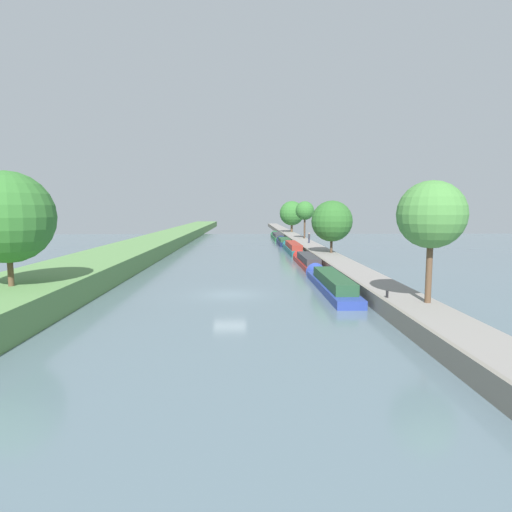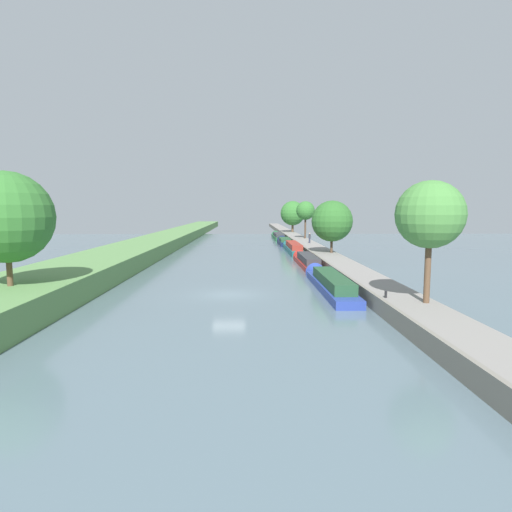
{
  "view_description": "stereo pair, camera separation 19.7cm",
  "coord_description": "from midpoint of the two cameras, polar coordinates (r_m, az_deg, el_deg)",
  "views": [
    {
      "loc": [
        1.28,
        -32.34,
        6.57
      ],
      "look_at": [
        2.44,
        17.98,
        1.0
      ],
      "focal_mm": 29.98,
      "sensor_mm": 36.0,
      "label": 1
    },
    {
      "loc": [
        1.47,
        -32.35,
        6.57
      ],
      "look_at": [
        2.44,
        17.98,
        1.0
      ],
      "focal_mm": 29.98,
      "sensor_mm": 36.0,
      "label": 2
    }
  ],
  "objects": [
    {
      "name": "ground_plane",
      "position": [
        33.03,
        -3.48,
        -5.17
      ],
      "size": [
        160.0,
        160.0,
        0.0
      ],
      "primitive_type": "plane",
      "color": "slate"
    },
    {
      "name": "left_grassy_bank",
      "position": [
        36.06,
        -25.54,
        -3.33
      ],
      "size": [
        7.43,
        260.0,
        1.84
      ],
      "color": "#5B894C",
      "rests_on": "ground_plane"
    },
    {
      "name": "right_towpath",
      "position": [
        34.38,
        15.8,
        -4.07
      ],
      "size": [
        3.06,
        260.0,
        1.03
      ],
      "color": "gray",
      "rests_on": "ground_plane"
    },
    {
      "name": "stone_quay",
      "position": [
        33.93,
        13.12,
        -4.09
      ],
      "size": [
        0.25,
        260.0,
        1.08
      ],
      "color": "gray",
      "rests_on": "ground_plane"
    },
    {
      "name": "narrowboat_blue",
      "position": [
        35.62,
        9.89,
        -3.47
      ],
      "size": [
        1.98,
        14.88,
        2.05
      ],
      "color": "#283D93",
      "rests_on": "ground_plane"
    },
    {
      "name": "narrowboat_red",
      "position": [
        50.19,
        6.88,
        -0.63
      ],
      "size": [
        1.87,
        13.54,
        1.95
      ],
      "color": "maroon",
      "rests_on": "ground_plane"
    },
    {
      "name": "narrowboat_teal",
      "position": [
        65.26,
        5.03,
        1.08
      ],
      "size": [
        1.85,
        15.66,
        2.03
      ],
      "color": "#195B60",
      "rests_on": "ground_plane"
    },
    {
      "name": "narrowboat_navy",
      "position": [
        79.01,
        3.83,
        1.92
      ],
      "size": [
        2.09,
        10.58,
        1.99
      ],
      "color": "#141E42",
      "rests_on": "ground_plane"
    },
    {
      "name": "narrowboat_green",
      "position": [
        94.32,
        3.02,
        2.65
      ],
      "size": [
        2.11,
        17.11,
        2.02
      ],
      "color": "#1E6033",
      "rests_on": "ground_plane"
    },
    {
      "name": "tree_rightbank_near",
      "position": [
        26.87,
        22.4,
        5.09
      ],
      "size": [
        3.96,
        3.96,
        7.19
      ],
      "color": "brown",
      "rests_on": "right_towpath"
    },
    {
      "name": "tree_rightbank_midnear",
      "position": [
        54.71,
        10.2,
        4.6
      ],
      "size": [
        5.16,
        5.16,
        6.58
      ],
      "color": "#4C3828",
      "rests_on": "right_towpath"
    },
    {
      "name": "tree_rightbank_midfar",
      "position": [
        80.95,
        6.69,
        6.01
      ],
      "size": [
        3.5,
        3.5,
        6.96
      ],
      "color": "#4C3828",
      "rests_on": "right_towpath"
    },
    {
      "name": "tree_rightbank_far",
      "position": [
        103.23,
        4.97,
        5.7
      ],
      "size": [
        5.83,
        5.83,
        7.4
      ],
      "color": "brown",
      "rests_on": "right_towpath"
    },
    {
      "name": "tree_leftbank_downstream",
      "position": [
        30.08,
        -30.22,
        4.49
      ],
      "size": [
        5.6,
        5.6,
        7.03
      ],
      "color": "brown",
      "rests_on": "left_grassy_bank"
    },
    {
      "name": "person_walking",
      "position": [
        70.01,
        7.24,
        2.44
      ],
      "size": [
        0.34,
        0.34,
        1.66
      ],
      "color": "#282D42",
      "rests_on": "right_towpath"
    },
    {
      "name": "mooring_bollard_near",
      "position": [
        28.05,
        17.13,
        -4.89
      ],
      "size": [
        0.16,
        0.16,
        0.45
      ],
      "color": "black",
      "rests_on": "right_towpath"
    },
    {
      "name": "mooring_bollard_far",
      "position": [
        102.27,
        3.8,
        3.32
      ],
      "size": [
        0.16,
        0.16,
        0.45
      ],
      "color": "black",
      "rests_on": "right_towpath"
    }
  ]
}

